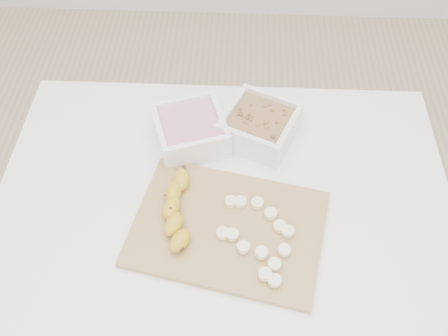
{
  "coord_description": "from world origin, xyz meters",
  "views": [
    {
      "loc": [
        0.03,
        -0.62,
        1.65
      ],
      "look_at": [
        0.0,
        0.03,
        0.81
      ],
      "focal_mm": 40.0,
      "sensor_mm": 36.0,
      "label": 1
    }
  ],
  "objects_px": {
    "bowl_granola": "(260,125)",
    "cutting_board": "(228,228)",
    "table": "(223,219)",
    "banana": "(177,211)",
    "bowl_yogurt": "(191,130)"
  },
  "relations": [
    {
      "from": "bowl_yogurt",
      "to": "table",
      "type": "bearing_deg",
      "value": -61.81
    },
    {
      "from": "table",
      "to": "cutting_board",
      "type": "bearing_deg",
      "value": -81.38
    },
    {
      "from": "bowl_yogurt",
      "to": "cutting_board",
      "type": "relative_size",
      "value": 0.51
    },
    {
      "from": "table",
      "to": "bowl_granola",
      "type": "distance_m",
      "value": 0.24
    },
    {
      "from": "bowl_granola",
      "to": "banana",
      "type": "height_order",
      "value": "bowl_granola"
    },
    {
      "from": "cutting_board",
      "to": "banana",
      "type": "distance_m",
      "value": 0.11
    },
    {
      "from": "bowl_yogurt",
      "to": "bowl_granola",
      "type": "bearing_deg",
      "value": 8.02
    },
    {
      "from": "table",
      "to": "banana",
      "type": "distance_m",
      "value": 0.17
    },
    {
      "from": "bowl_granola",
      "to": "cutting_board",
      "type": "relative_size",
      "value": 0.54
    },
    {
      "from": "table",
      "to": "banana",
      "type": "bearing_deg",
      "value": -145.22
    },
    {
      "from": "table",
      "to": "cutting_board",
      "type": "height_order",
      "value": "cutting_board"
    },
    {
      "from": "bowl_granola",
      "to": "cutting_board",
      "type": "bearing_deg",
      "value": -103.49
    },
    {
      "from": "bowl_yogurt",
      "to": "banana",
      "type": "relative_size",
      "value": 1.0
    },
    {
      "from": "cutting_board",
      "to": "banana",
      "type": "relative_size",
      "value": 1.96
    },
    {
      "from": "cutting_board",
      "to": "table",
      "type": "bearing_deg",
      "value": 98.62
    }
  ]
}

